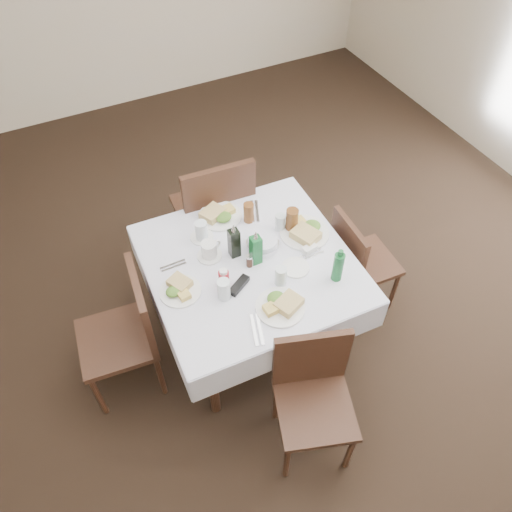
# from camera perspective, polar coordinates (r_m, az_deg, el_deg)

# --- Properties ---
(ground_plane) EXTENTS (7.00, 7.00, 0.00)m
(ground_plane) POSITION_cam_1_polar(r_m,az_deg,el_deg) (3.42, -0.07, -12.01)
(ground_plane) COLOR black
(room_shell) EXTENTS (6.04, 7.04, 2.80)m
(room_shell) POSITION_cam_1_polar(r_m,az_deg,el_deg) (2.10, -0.12, 11.53)
(room_shell) COLOR beige
(room_shell) RESTS_ON ground
(dining_table) EXTENTS (1.22, 1.22, 0.76)m
(dining_table) POSITION_cam_1_polar(r_m,az_deg,el_deg) (3.00, -0.73, -1.74)
(dining_table) COLOR black
(dining_table) RESTS_ON ground
(chair_north) EXTENTS (0.52, 0.52, 1.04)m
(chair_north) POSITION_cam_1_polar(r_m,az_deg,el_deg) (3.50, -4.66, 5.36)
(chair_north) COLOR black
(chair_north) RESTS_ON ground
(chair_south) EXTENTS (0.51, 0.51, 0.86)m
(chair_south) POSITION_cam_1_polar(r_m,az_deg,el_deg) (2.79, 6.49, -14.85)
(chair_south) COLOR black
(chair_south) RESTS_ON ground
(chair_east) EXTENTS (0.41, 0.41, 0.82)m
(chair_east) POSITION_cam_1_polar(r_m,az_deg,el_deg) (3.40, 11.46, -0.30)
(chair_east) COLOR black
(chair_east) RESTS_ON ground
(chair_west) EXTENTS (0.48, 0.48, 0.92)m
(chair_west) POSITION_cam_1_polar(r_m,az_deg,el_deg) (3.03, -14.33, -7.97)
(chair_west) COLOR black
(chair_west) RESTS_ON ground
(meal_north) EXTENTS (0.28, 0.28, 0.06)m
(meal_north) POSITION_cam_1_polar(r_m,az_deg,el_deg) (3.17, -4.24, 4.71)
(meal_north) COLOR white
(meal_north) RESTS_ON dining_table
(meal_south) EXTENTS (0.27, 0.27, 0.06)m
(meal_south) POSITION_cam_1_polar(r_m,az_deg,el_deg) (2.71, 2.90, -5.57)
(meal_south) COLOR white
(meal_south) RESTS_ON dining_table
(meal_east) EXTENTS (0.31, 0.31, 0.07)m
(meal_east) POSITION_cam_1_polar(r_m,az_deg,el_deg) (3.07, 5.69, 2.82)
(meal_east) COLOR white
(meal_east) RESTS_ON dining_table
(meal_west) EXTENTS (0.23, 0.23, 0.05)m
(meal_west) POSITION_cam_1_polar(r_m,az_deg,el_deg) (2.81, -8.76, -3.75)
(meal_west) COLOR white
(meal_west) RESTS_ON dining_table
(side_plate_a) EXTENTS (0.14, 0.14, 0.01)m
(side_plate_a) POSITION_cam_1_polar(r_m,az_deg,el_deg) (3.07, -6.21, 2.18)
(side_plate_a) COLOR white
(side_plate_a) RESTS_ON dining_table
(side_plate_b) EXTENTS (0.16, 0.16, 0.01)m
(side_plate_b) POSITION_cam_1_polar(r_m,az_deg,el_deg) (2.90, 4.54, -1.32)
(side_plate_b) COLOR white
(side_plate_b) RESTS_ON dining_table
(water_n) EXTENTS (0.07, 0.07, 0.14)m
(water_n) POSITION_cam_1_polar(r_m,az_deg,el_deg) (3.02, -6.25, 2.84)
(water_n) COLOR silver
(water_n) RESTS_ON dining_table
(water_s) EXTENTS (0.07, 0.07, 0.12)m
(water_s) POSITION_cam_1_polar(r_m,az_deg,el_deg) (2.78, 2.86, -2.30)
(water_s) COLOR silver
(water_s) RESTS_ON dining_table
(water_e) EXTENTS (0.06, 0.06, 0.12)m
(water_e) POSITION_cam_1_polar(r_m,az_deg,el_deg) (3.07, 2.78, 3.85)
(water_e) COLOR silver
(water_e) RESTS_ON dining_table
(water_w) EXTENTS (0.07, 0.07, 0.13)m
(water_w) POSITION_cam_1_polar(r_m,az_deg,el_deg) (2.72, -3.70, -3.83)
(water_w) COLOR silver
(water_w) RESTS_ON dining_table
(iced_tea_a) EXTENTS (0.07, 0.07, 0.14)m
(iced_tea_a) POSITION_cam_1_polar(r_m,az_deg,el_deg) (3.12, -0.84, 4.99)
(iced_tea_a) COLOR brown
(iced_tea_a) RESTS_ON dining_table
(iced_tea_b) EXTENTS (0.08, 0.08, 0.16)m
(iced_tea_b) POSITION_cam_1_polar(r_m,az_deg,el_deg) (3.06, 4.13, 4.11)
(iced_tea_b) COLOR brown
(iced_tea_b) RESTS_ON dining_table
(bread_basket) EXTENTS (0.20, 0.20, 0.07)m
(bread_basket) POSITION_cam_1_polar(r_m,az_deg,el_deg) (2.98, 0.76, 1.51)
(bread_basket) COLOR silver
(bread_basket) RESTS_ON dining_table
(oil_cruet_dark) EXTENTS (0.06, 0.06, 0.25)m
(oil_cruet_dark) POSITION_cam_1_polar(r_m,az_deg,el_deg) (2.89, -2.52, 1.62)
(oil_cruet_dark) COLOR black
(oil_cruet_dark) RESTS_ON dining_table
(oil_cruet_green) EXTENTS (0.06, 0.06, 0.25)m
(oil_cruet_green) POSITION_cam_1_polar(r_m,az_deg,el_deg) (2.85, -0.03, 0.82)
(oil_cruet_green) COLOR #14622A
(oil_cruet_green) RESTS_ON dining_table
(ketchup_bottle) EXTENTS (0.06, 0.06, 0.13)m
(ketchup_bottle) POSITION_cam_1_polar(r_m,az_deg,el_deg) (2.77, -3.69, -2.56)
(ketchup_bottle) COLOR maroon
(ketchup_bottle) RESTS_ON dining_table
(salt_shaker) EXTENTS (0.03, 0.03, 0.07)m
(salt_shaker) POSITION_cam_1_polar(r_m,az_deg,el_deg) (2.88, -0.60, -0.61)
(salt_shaker) COLOR white
(salt_shaker) RESTS_ON dining_table
(pepper_shaker) EXTENTS (0.04, 0.04, 0.08)m
(pepper_shaker) POSITION_cam_1_polar(r_m,az_deg,el_deg) (2.87, -0.75, -0.56)
(pepper_shaker) COLOR #392116
(pepper_shaker) RESTS_ON dining_table
(coffee_mug) EXTENTS (0.16, 0.15, 0.11)m
(coffee_mug) POSITION_cam_1_polar(r_m,az_deg,el_deg) (2.93, -5.34, 0.65)
(coffee_mug) COLOR white
(coffee_mug) RESTS_ON dining_table
(sunglasses) EXTENTS (0.15, 0.12, 0.03)m
(sunglasses) POSITION_cam_1_polar(r_m,az_deg,el_deg) (2.80, -1.95, -3.36)
(sunglasses) COLOR black
(sunglasses) RESTS_ON dining_table
(green_bottle) EXTENTS (0.06, 0.06, 0.23)m
(green_bottle) POSITION_cam_1_polar(r_m,az_deg,el_deg) (2.81, 9.36, -1.19)
(green_bottle) COLOR #14622A
(green_bottle) RESTS_ON dining_table
(sugar_caddy) EXTENTS (0.10, 0.06, 0.04)m
(sugar_caddy) POSITION_cam_1_polar(r_m,az_deg,el_deg) (2.98, 6.13, 0.81)
(sugar_caddy) COLOR white
(sugar_caddy) RESTS_ON dining_table
(cutlery_n) EXTENTS (0.12, 0.20, 0.01)m
(cutlery_n) POSITION_cam_1_polar(r_m,az_deg,el_deg) (3.22, -0.15, 5.14)
(cutlery_n) COLOR silver
(cutlery_n) RESTS_ON dining_table
(cutlery_s) EXTENTS (0.10, 0.20, 0.01)m
(cutlery_s) POSITION_cam_1_polar(r_m,az_deg,el_deg) (2.64, 0.12, -8.41)
(cutlery_s) COLOR silver
(cutlery_s) RESTS_ON dining_table
(cutlery_e) EXTENTS (0.16, 0.04, 0.01)m
(cutlery_e) POSITION_cam_1_polar(r_m,az_deg,el_deg) (2.97, 6.31, 0.13)
(cutlery_e) COLOR silver
(cutlery_e) RESTS_ON dining_table
(cutlery_w) EXTENTS (0.15, 0.04, 0.01)m
(cutlery_w) POSITION_cam_1_polar(r_m,az_deg,el_deg) (2.94, -9.42, -1.10)
(cutlery_w) COLOR silver
(cutlery_w) RESTS_ON dining_table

